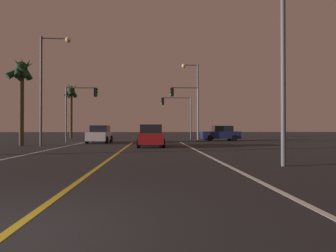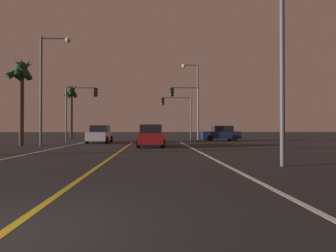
{
  "view_description": "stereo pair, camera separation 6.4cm",
  "coord_description": "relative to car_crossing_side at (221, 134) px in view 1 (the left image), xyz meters",
  "views": [
    {
      "loc": [
        1.97,
        -3.55,
        1.42
      ],
      "look_at": [
        3.52,
        23.25,
        1.64
      ],
      "focal_mm": 29.15,
      "sensor_mm": 36.0,
      "label": 1
    },
    {
      "loc": [
        2.03,
        -3.55,
        1.42
      ],
      "look_at": [
        3.52,
        23.25,
        1.64
      ],
      "focal_mm": 29.15,
      "sensor_mm": 36.0,
      "label": 2
    }
  ],
  "objects": [
    {
      "name": "lane_edge_right",
      "position": [
        -4.9,
        -17.88,
        -0.82
      ],
      "size": [
        0.16,
        30.09,
        0.01
      ],
      "primitive_type": "cube",
      "color": "silver",
      "rests_on": "ground"
    },
    {
      "name": "lane_edge_left",
      "position": [
        -14.56,
        -17.88,
        -0.82
      ],
      "size": [
        0.16,
        30.09,
        0.01
      ],
      "primitive_type": "cube",
      "color": "silver",
      "rests_on": "ground"
    },
    {
      "name": "lane_center_divider",
      "position": [
        -9.73,
        -17.88,
        -0.82
      ],
      "size": [
        0.16,
        30.09,
        0.01
      ],
      "primitive_type": "cube",
      "color": "gold",
      "rests_on": "ground"
    },
    {
      "name": "car_crossing_side",
      "position": [
        0.0,
        0.0,
        0.0
      ],
      "size": [
        4.3,
        2.02,
        1.7
      ],
      "rotation": [
        0.0,
        0.0,
        3.14
      ],
      "color": "black",
      "rests_on": "ground"
    },
    {
      "name": "car_lead_same_lane",
      "position": [
        -7.86,
        -9.42,
        0.0
      ],
      "size": [
        2.02,
        4.3,
        1.7
      ],
      "rotation": [
        0.0,
        0.0,
        1.57
      ],
      "color": "black",
      "rests_on": "ground"
    },
    {
      "name": "car_oncoming",
      "position": [
        -12.86,
        -3.61,
        0.0
      ],
      "size": [
        2.02,
        4.3,
        1.7
      ],
      "rotation": [
        0.0,
        0.0,
        -1.57
      ],
      "color": "black",
      "rests_on": "ground"
    },
    {
      "name": "traffic_light_near_right",
      "position": [
        -4.36,
        -2.34,
        3.39
      ],
      "size": [
        3.04,
        0.36,
        5.69
      ],
      "rotation": [
        0.0,
        0.0,
        3.14
      ],
      "color": "#4C4C51",
      "rests_on": "ground"
    },
    {
      "name": "traffic_light_near_left",
      "position": [
        -14.98,
        -2.34,
        3.33
      ],
      "size": [
        3.26,
        0.36,
        5.6
      ],
      "color": "#4C4C51",
      "rests_on": "ground"
    },
    {
      "name": "traffic_light_far_right",
      "position": [
        -4.8,
        3.16,
        3.13
      ],
      "size": [
        3.8,
        0.36,
        5.26
      ],
      "rotation": [
        0.0,
        0.0,
        3.14
      ],
      "color": "#4C4C51",
      "rests_on": "ground"
    },
    {
      "name": "street_lamp_right_near",
      "position": [
        -3.33,
        -20.53,
        4.21
      ],
      "size": [
        2.15,
        0.44,
        7.92
      ],
      "rotation": [
        0.0,
        0.0,
        3.14
      ],
      "color": "#4C4C51",
      "rests_on": "ground"
    },
    {
      "name": "street_lamp_left_mid",
      "position": [
        -16.1,
        -8.26,
        4.69
      ],
      "size": [
        2.41,
        0.44,
        8.77
      ],
      "color": "#4C4C51",
      "rests_on": "ground"
    },
    {
      "name": "street_lamp_right_far",
      "position": [
        -3.22,
        -1.27,
        4.45
      ],
      "size": [
        1.84,
        0.44,
        8.41
      ],
      "rotation": [
        0.0,
        0.0,
        3.14
      ],
      "color": "#4C4C51",
      "rests_on": "ground"
    },
    {
      "name": "palm_tree_left_mid",
      "position": [
        -18.44,
        -7.56,
        4.92
      ],
      "size": [
        2.22,
        2.11,
        7.24
      ],
      "color": "#473826",
      "rests_on": "ground"
    },
    {
      "name": "palm_tree_left_far",
      "position": [
        -19.12,
        8.42,
        5.32
      ],
      "size": [
        2.06,
        2.17,
        7.81
      ],
      "color": "#473826",
      "rests_on": "ground"
    }
  ]
}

